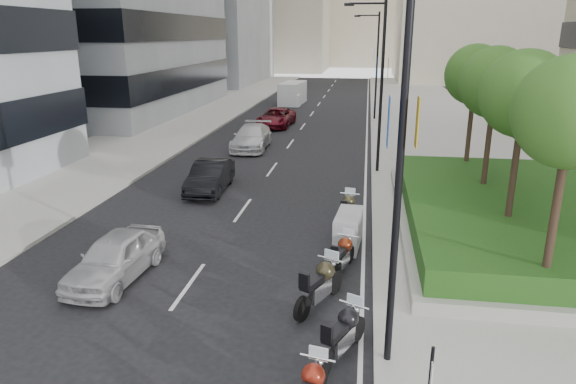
% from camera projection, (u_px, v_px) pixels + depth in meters
% --- Properties ---
extents(ground, '(160.00, 160.00, 0.00)m').
position_uv_depth(ground, '(193.00, 373.00, 11.48)').
color(ground, black).
rests_on(ground, ground).
extents(sidewalk_right, '(10.00, 100.00, 0.15)m').
position_uv_depth(sidewalk_right, '(438.00, 134.00, 38.49)').
color(sidewalk_right, '#9E9B93').
rests_on(sidewalk_right, ground).
extents(sidewalk_left, '(8.00, 100.00, 0.15)m').
position_uv_depth(sidewalk_left, '(171.00, 126.00, 41.51)').
color(sidewalk_left, '#9E9B93').
rests_on(sidewalk_left, ground).
extents(lane_edge, '(0.12, 100.00, 0.01)m').
position_uv_depth(lane_edge, '(367.00, 133.00, 39.27)').
color(lane_edge, silver).
rests_on(lane_edge, ground).
extents(lane_centre, '(0.12, 100.00, 0.01)m').
position_uv_depth(lane_centre, '(300.00, 131.00, 40.02)').
color(lane_centre, silver).
rests_on(lane_centre, ground).
extents(planter, '(10.00, 14.00, 0.40)m').
position_uv_depth(planter, '(533.00, 225.00, 19.38)').
color(planter, gray).
rests_on(planter, sidewalk_right).
extents(hedge, '(9.40, 13.40, 0.80)m').
position_uv_depth(hedge, '(535.00, 210.00, 19.20)').
color(hedge, '#183F12').
rests_on(hedge, planter).
extents(tree_0, '(2.80, 2.80, 6.30)m').
position_uv_depth(tree_0, '(571.00, 113.00, 12.43)').
color(tree_0, '#332319').
rests_on(tree_0, planter).
extents(tree_1, '(2.80, 2.80, 6.30)m').
position_uv_depth(tree_1, '(524.00, 95.00, 16.21)').
color(tree_1, '#332319').
rests_on(tree_1, planter).
extents(tree_2, '(2.80, 2.80, 6.30)m').
position_uv_depth(tree_2, '(495.00, 83.00, 19.98)').
color(tree_2, '#332319').
rests_on(tree_2, planter).
extents(tree_3, '(2.80, 2.80, 6.30)m').
position_uv_depth(tree_3, '(475.00, 75.00, 23.76)').
color(tree_3, '#332319').
rests_on(tree_3, planter).
extents(lamp_post_0, '(2.34, 0.45, 9.00)m').
position_uv_depth(lamp_post_0, '(393.00, 148.00, 10.33)').
color(lamp_post_0, black).
rests_on(lamp_post_0, ground).
extents(lamp_post_1, '(2.34, 0.45, 9.00)m').
position_uv_depth(lamp_post_1, '(379.00, 78.00, 26.38)').
color(lamp_post_1, black).
rests_on(lamp_post_1, ground).
extents(lamp_post_2, '(2.34, 0.45, 9.00)m').
position_uv_depth(lamp_post_2, '(375.00, 61.00, 43.38)').
color(lamp_post_2, black).
rests_on(lamp_post_2, ground).
extents(motorcycle_2, '(1.13, 2.14, 1.14)m').
position_uv_depth(motorcycle_2, '(343.00, 334.00, 11.90)').
color(motorcycle_2, black).
rests_on(motorcycle_2, ground).
extents(motorcycle_3, '(1.22, 2.29, 1.23)m').
position_uv_depth(motorcycle_3, '(320.00, 284.00, 14.15)').
color(motorcycle_3, black).
rests_on(motorcycle_3, ground).
extents(motorcycle_4, '(0.86, 2.12, 1.08)m').
position_uv_depth(motorcycle_4, '(343.00, 255.00, 16.20)').
color(motorcycle_4, black).
rests_on(motorcycle_4, ground).
extents(motorcycle_5, '(1.00, 2.17, 1.24)m').
position_uv_depth(motorcycle_5, '(348.00, 230.00, 18.13)').
color(motorcycle_5, black).
rests_on(motorcycle_5, ground).
extents(motorcycle_6, '(0.77, 2.31, 1.15)m').
position_uv_depth(motorcycle_6, '(347.00, 210.00, 20.23)').
color(motorcycle_6, black).
rests_on(motorcycle_6, ground).
extents(car_a, '(1.95, 4.27, 1.42)m').
position_uv_depth(car_a, '(115.00, 257.00, 15.74)').
color(car_a, '#B2B2B4').
rests_on(car_a, ground).
extents(car_b, '(1.73, 4.45, 1.45)m').
position_uv_depth(car_b, '(210.00, 177.00, 24.53)').
color(car_b, black).
rests_on(car_b, ground).
extents(car_c, '(2.32, 5.37, 1.54)m').
position_uv_depth(car_c, '(252.00, 137.00, 33.60)').
color(car_c, silver).
rests_on(car_c, ground).
extents(car_d, '(2.73, 5.40, 1.46)m').
position_uv_depth(car_d, '(276.00, 118.00, 41.67)').
color(car_d, maroon).
rests_on(car_d, ground).
extents(delivery_van, '(2.45, 5.58, 2.29)m').
position_uv_depth(delivery_van, '(292.00, 94.00, 54.82)').
color(delivery_van, white).
rests_on(delivery_van, ground).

